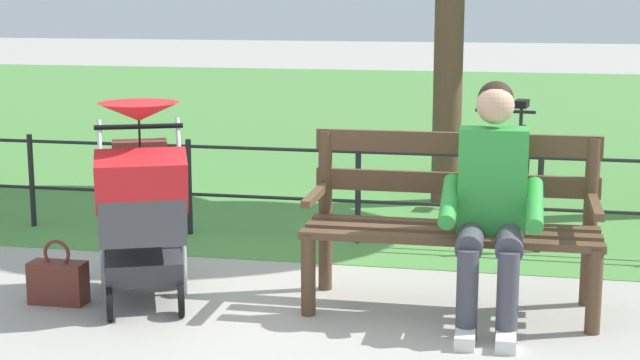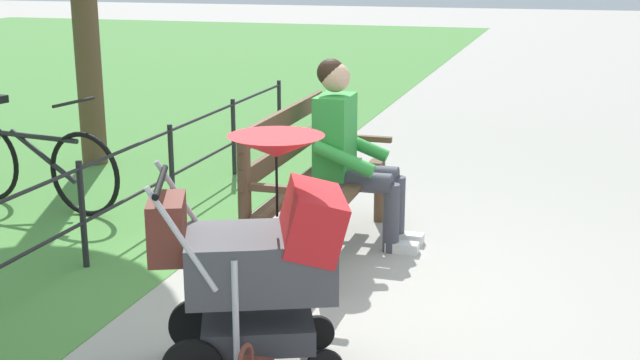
% 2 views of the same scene
% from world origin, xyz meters
% --- Properties ---
extents(ground_plane, '(60.00, 60.00, 0.00)m').
position_xyz_m(ground_plane, '(0.00, 0.00, 0.00)').
color(ground_plane, '#ADA89E').
extents(park_bench, '(1.60, 0.61, 0.96)m').
position_xyz_m(park_bench, '(-0.74, -0.12, 0.53)').
color(park_bench, brown).
rests_on(park_bench, ground).
extents(person_on_bench, '(0.53, 0.74, 1.28)m').
position_xyz_m(person_on_bench, '(-0.96, 0.11, 0.68)').
color(person_on_bench, '#42424C').
rests_on(person_on_bench, ground).
extents(stroller, '(0.79, 1.00, 1.15)m').
position_xyz_m(stroller, '(0.96, 0.19, 0.59)').
color(stroller, black).
rests_on(stroller, ground).
extents(park_fence, '(7.44, 0.04, 0.70)m').
position_xyz_m(park_fence, '(-0.27, -1.38, 0.42)').
color(park_fence, black).
rests_on(park_fence, ground).
extents(bicycle, '(0.44, 1.65, 0.89)m').
position_xyz_m(bicycle, '(-1.05, -2.48, 0.36)').
color(bicycle, black).
rests_on(bicycle, ground).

